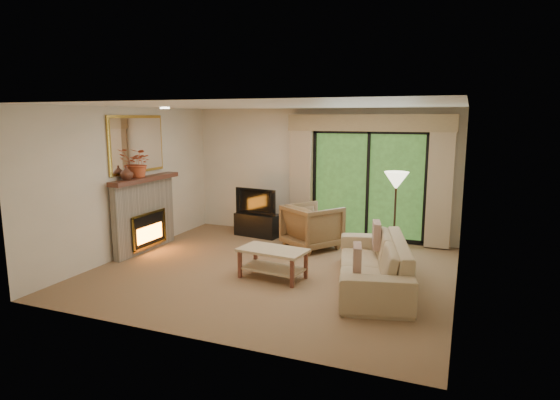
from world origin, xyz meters
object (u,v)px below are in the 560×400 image
at_px(armchair, 312,226).
at_px(coffee_table, 273,263).
at_px(media_console, 258,225).
at_px(sofa, 373,263).

xyz_separation_m(armchair, coffee_table, (-0.04, -1.81, -0.19)).
relative_size(media_console, sofa, 0.39).
height_order(sofa, coffee_table, sofa).
bearing_deg(sofa, media_console, -140.41).
distance_m(armchair, coffee_table, 1.82).
height_order(media_console, coffee_table, media_console).
xyz_separation_m(media_console, sofa, (2.76, -2.04, 0.12)).
relative_size(armchair, coffee_table, 0.89).
bearing_deg(sofa, coffee_table, -94.74).
distance_m(media_console, armchair, 1.42).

